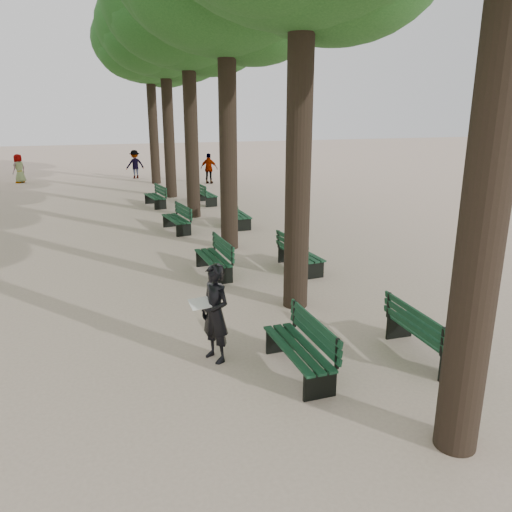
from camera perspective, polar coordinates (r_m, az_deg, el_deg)
name	(u,v)px	position (r m, az deg, el deg)	size (l,w,h in m)	color
ground	(284,386)	(7.91, 3.22, -14.66)	(120.00, 120.00, 0.00)	beige
tree_central_3	(187,6)	(20.01, -7.93, 26.48)	(6.00, 6.00, 9.95)	#33261C
tree_central_4	(164,27)	(24.86, -10.51, 24.35)	(6.00, 6.00, 9.95)	#33261C
tree_central_5	(148,41)	(29.75, -12.19, 22.89)	(6.00, 6.00, 9.95)	#33261C
bench_left_0	(298,358)	(8.15, 4.85, -11.51)	(0.58, 1.80, 0.92)	black
bench_left_1	(213,264)	(12.83, -4.90, -0.96)	(0.61, 1.81, 0.92)	black
bench_left_2	(176,224)	(17.62, -9.08, 3.66)	(0.78, 1.86, 0.92)	black
bench_left_3	(155,200)	(22.46, -11.45, 6.26)	(0.79, 1.86, 0.92)	black
bench_right_0	(425,342)	(9.09, 18.74, -9.30)	(0.66, 1.83, 0.92)	black
bench_right_1	(300,260)	(13.22, 5.06, -0.43)	(0.68, 1.83, 0.92)	black
bench_right_2	(238,219)	(18.22, -2.09, 4.28)	(0.60, 1.81, 0.92)	black
bench_right_3	(206,198)	(22.75, -5.71, 6.62)	(0.66, 1.83, 0.92)	black
man_with_map	(215,313)	(8.32, -4.70, -6.54)	(0.72, 0.75, 1.68)	black
pedestrian_c	(209,169)	(29.15, -5.38, 9.92)	(1.01, 0.34, 1.72)	#262628
pedestrian_d	(19,169)	(32.40, -25.45, 9.01)	(0.81, 0.33, 1.65)	#262628
pedestrian_b	(135,164)	(32.21, -13.66, 10.15)	(1.12, 0.35, 1.73)	#262628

